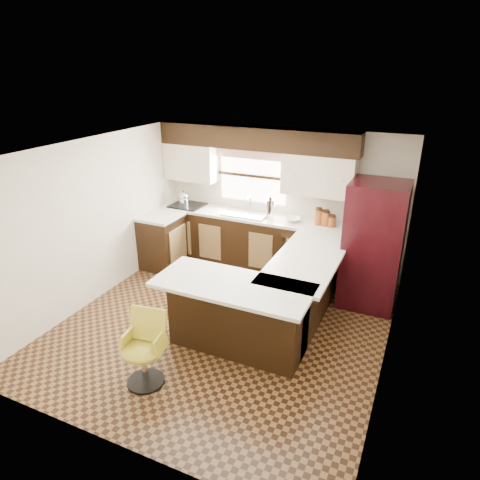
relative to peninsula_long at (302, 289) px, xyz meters
The scene contains 30 objects.
floor 1.18m from the peninsula_long, 145.22° to the right, with size 4.40×4.40×0.00m, color #49301A.
ceiling 2.24m from the peninsula_long, 145.22° to the right, with size 4.40×4.40×0.00m, color silver.
wall_back 1.96m from the peninsula_long, 119.74° to the left, with size 4.40×4.40×0.00m, color beige.
wall_front 3.06m from the peninsula_long, 107.67° to the right, with size 4.40×4.40×0.00m, color beige.
wall_left 3.15m from the peninsula_long, 168.23° to the right, with size 4.40×4.40×0.00m, color beige.
wall_right 1.55m from the peninsula_long, 27.51° to the right, with size 4.40×4.40×0.00m, color beige.
base_cab_back 1.86m from the peninsula_long, 136.64° to the left, with size 3.30×0.60×0.90m, color black.
base_cab_left 2.77m from the peninsula_long, 166.97° to the left, with size 0.60×0.70×0.90m, color black.
counter_back 1.92m from the peninsula_long, 136.64° to the left, with size 3.30×0.60×0.04m, color silver.
counter_left 2.81m from the peninsula_long, 166.97° to the left, with size 0.60×0.70×0.04m, color silver.
soffit 2.60m from the peninsula_long, 132.88° to the left, with size 3.40×0.35×0.36m, color black.
upper_cab_left 3.15m from the peninsula_long, 150.95° to the left, with size 0.94×0.35×0.64m, color beige.
upper_cab_right 1.90m from the peninsula_long, 98.93° to the left, with size 1.14×0.35×0.64m, color beige.
window_pane 2.36m from the peninsula_long, 132.00° to the left, with size 1.20×0.02×0.90m, color white.
valance 2.54m from the peninsula_long, 132.74° to the left, with size 1.30×0.06×0.18m, color #D19B93.
sink 1.95m from the peninsula_long, 138.13° to the left, with size 0.75×0.45×0.03m, color #B2B2B7.
dishwasher 1.05m from the peninsula_long, 109.47° to the left, with size 0.58×0.03×0.78m, color black.
cooktop 2.89m from the peninsula_long, 153.80° to the left, with size 0.58×0.50×0.03m, color black.
peninsula_long is the anchor object (origin of this frame).
peninsula_return 1.11m from the peninsula_long, 118.30° to the right, with size 1.65×0.60×0.90m, color black.
counter_pen_long 0.48m from the peninsula_long, ahead, with size 0.84×1.95×0.04m, color silver.
counter_pen_return 1.29m from the peninsula_long, 117.10° to the right, with size 1.89×0.84×0.04m, color silver.
refrigerator 1.24m from the peninsula_long, 46.68° to the left, with size 0.79×0.76×1.85m, color black.
bar_chair 2.34m from the peninsula_long, 120.75° to the right, with size 0.46×0.46×0.86m, color gold, non-canonical shape.
kettle 2.97m from the peninsula_long, 154.37° to the left, with size 0.19×0.19×0.25m, color silver, non-canonical shape.
percolator 1.73m from the peninsula_long, 127.13° to the left, with size 0.14×0.14×0.32m, color silver.
mixing_bowl 1.49m from the peninsula_long, 114.09° to the left, with size 0.25×0.25×0.06m, color white.
canister_large 1.44m from the peninsula_long, 96.52° to the left, with size 0.13×0.13×0.25m, color #97471B.
canister_med 1.43m from the peninsula_long, 91.59° to the left, with size 0.14×0.14×0.23m, color #97471B.
canister_small 1.42m from the peninsula_long, 87.06° to the left, with size 0.13×0.13×0.16m, color #97471B.
Camera 1 is at (2.27, -4.44, 3.35)m, focal length 32.00 mm.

